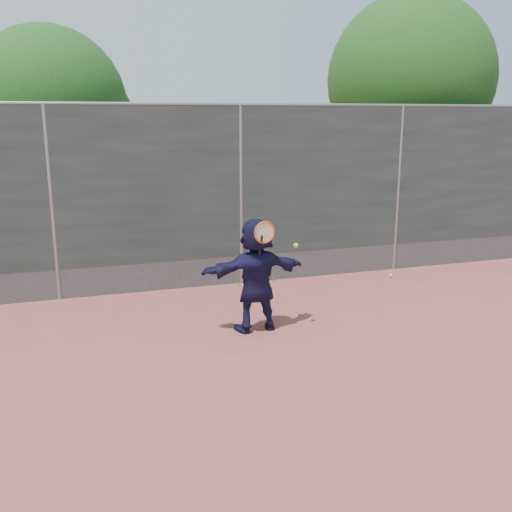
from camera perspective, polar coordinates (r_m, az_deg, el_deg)
name	(u,v)px	position (r m, az deg, el deg)	size (l,w,h in m)	color
ground	(325,364)	(6.84, 6.96, -10.64)	(80.00, 80.00, 0.00)	#9E4C42
player	(256,275)	(7.57, 0.00, -1.88)	(1.43, 0.45, 1.54)	#151438
ball_ground	(391,276)	(10.49, 13.32, -1.93)	(0.07, 0.07, 0.07)	#CEDF31
fence	(241,192)	(9.59, -1.53, 6.43)	(20.00, 0.06, 3.03)	#38423D
swing_action	(267,235)	(7.29, 1.16, 2.11)	(0.64, 0.15, 0.51)	#DD5314
tree_right	(416,84)	(13.56, 15.68, 16.20)	(3.78, 3.60, 5.39)	#382314
tree_left	(58,109)	(12.18, -19.22, 13.67)	(3.15, 3.00, 4.53)	#382314
weed_clump	(260,275)	(9.86, 0.36, -1.96)	(0.68, 0.07, 0.30)	#387226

